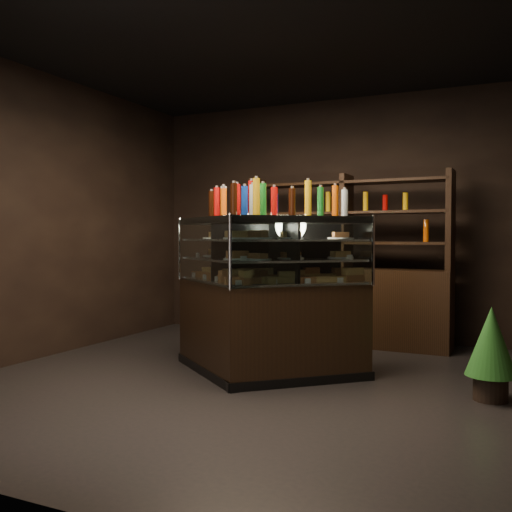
{
  "coord_description": "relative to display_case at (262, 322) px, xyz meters",
  "views": [
    {
      "loc": [
        2.05,
        -4.49,
        1.28
      ],
      "look_at": [
        -0.07,
        0.1,
        1.1
      ],
      "focal_mm": 40.0,
      "sensor_mm": 36.0,
      "label": 1
    }
  ],
  "objects": [
    {
      "name": "back_shelving",
      "position": [
        0.29,
        1.78,
        0.12
      ],
      "size": [
        2.41,
        0.48,
        2.0
      ],
      "rotation": [
        0.0,
        0.0,
        -0.03
      ],
      "color": "black",
      "rests_on": "ground"
    },
    {
      "name": "bottles_top",
      "position": [
        -0.0,
        0.0,
        1.11
      ],
      "size": [
        1.44,
        0.8,
        0.3
      ],
      "color": "#B20C0A",
      "rests_on": "display_case"
    },
    {
      "name": "food_display",
      "position": [
        0.0,
        -0.01,
        0.58
      ],
      "size": [
        1.62,
        0.95,
        0.45
      ],
      "color": "#BC6F43",
      "rests_on": "display_case"
    },
    {
      "name": "potted_conifer",
      "position": [
        1.95,
        -0.0,
        -0.01
      ],
      "size": [
        0.39,
        0.39,
        0.83
      ],
      "rotation": [
        0.0,
        0.0,
        -0.1
      ],
      "color": "black",
      "rests_on": "ground"
    },
    {
      "name": "ground",
      "position": [
        0.09,
        -0.27,
        -0.49
      ],
      "size": [
        5.0,
        5.0,
        0.0
      ],
      "primitive_type": "plane",
      "color": "black",
      "rests_on": "ground"
    },
    {
      "name": "room_shell",
      "position": [
        0.09,
        -0.27,
        1.45
      ],
      "size": [
        5.02,
        5.02,
        3.01
      ],
      "color": "black",
      "rests_on": "ground"
    },
    {
      "name": "display_case",
      "position": [
        0.0,
        0.0,
        0.0
      ],
      "size": [
        2.01,
        1.4,
        1.46
      ],
      "rotation": [
        0.0,
        0.0,
        0.03
      ],
      "color": "black",
      "rests_on": "ground"
    }
  ]
}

